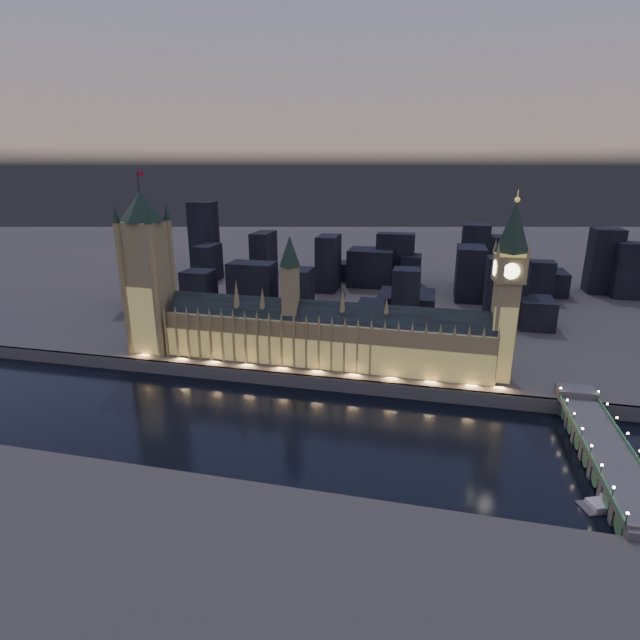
% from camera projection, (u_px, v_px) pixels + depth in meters
% --- Properties ---
extents(ground_plane, '(2000.00, 2000.00, 0.00)m').
position_uv_depth(ground_plane, '(286.00, 421.00, 254.83)').
color(ground_plane, black).
rests_on(ground_plane, ground).
extents(north_bank, '(2000.00, 960.00, 8.00)m').
position_uv_depth(north_bank, '(388.00, 251.00, 737.26)').
color(north_bank, '#3A413E').
rests_on(north_bank, ground).
extents(embankment_wall, '(2000.00, 2.50, 8.00)m').
position_uv_depth(embankment_wall, '(306.00, 382.00, 291.77)').
color(embankment_wall, '#4F4B50').
rests_on(embankment_wall, ground).
extents(palace_of_westminster, '(202.00, 23.94, 78.00)m').
position_uv_depth(palace_of_westminster, '(321.00, 335.00, 303.55)').
color(palace_of_westminster, '#93824F').
rests_on(palace_of_westminster, north_bank).
extents(victoria_tower, '(31.68, 31.68, 113.94)m').
position_uv_depth(victoria_tower, '(147.00, 265.00, 317.40)').
color(victoria_tower, '#93824F').
rests_on(victoria_tower, north_bank).
extents(elizabeth_tower, '(18.00, 18.00, 105.18)m').
position_uv_depth(elizabeth_tower, '(508.00, 279.00, 269.16)').
color(elizabeth_tower, '#93824F').
rests_on(elizabeth_tower, north_bank).
extents(westminster_bridge, '(18.90, 113.00, 15.90)m').
position_uv_depth(westminster_bridge, '(602.00, 450.00, 218.07)').
color(westminster_bridge, '#4F4B50').
rests_on(westminster_bridge, ground).
extents(river_boat, '(38.11, 22.46, 4.50)m').
position_uv_depth(river_boat, '(627.00, 501.00, 191.74)').
color(river_boat, '#4F4B50').
rests_on(river_boat, ground).
extents(city_backdrop, '(470.88, 215.63, 79.14)m').
position_uv_depth(city_backdrop, '(394.00, 271.00, 468.35)').
color(city_backdrop, black).
rests_on(city_backdrop, north_bank).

